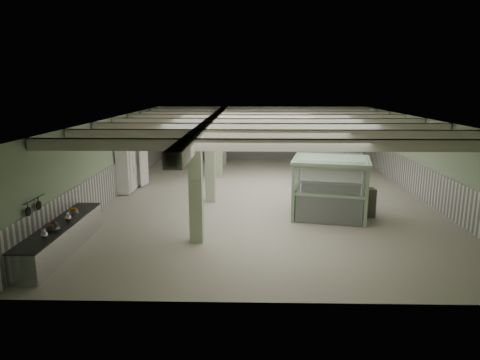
{
  "coord_description": "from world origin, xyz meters",
  "views": [
    {
      "loc": [
        -0.78,
        -19.26,
        5.05
      ],
      "look_at": [
        -1.16,
        -2.49,
        1.3
      ],
      "focal_mm": 32.0,
      "sensor_mm": 36.0,
      "label": 1
    }
  ],
  "objects_px": {
    "walkin_cooler": "(129,169)",
    "filing_cabinet": "(369,203)",
    "guard_booth": "(331,176)",
    "prep_counter": "(61,238)"
  },
  "relations": [
    {
      "from": "prep_counter",
      "to": "guard_booth",
      "type": "bearing_deg",
      "value": 23.6
    },
    {
      "from": "guard_booth",
      "to": "prep_counter",
      "type": "bearing_deg",
      "value": -144.42
    },
    {
      "from": "walkin_cooler",
      "to": "filing_cabinet",
      "type": "distance_m",
      "value": 11.3
    },
    {
      "from": "guard_booth",
      "to": "walkin_cooler",
      "type": "bearing_deg",
      "value": 167.28
    },
    {
      "from": "walkin_cooler",
      "to": "guard_booth",
      "type": "xyz_separation_m",
      "value": [
        8.97,
        -4.12,
        0.54
      ]
    },
    {
      "from": "guard_booth",
      "to": "filing_cabinet",
      "type": "relative_size",
      "value": 2.96
    },
    {
      "from": "walkin_cooler",
      "to": "guard_booth",
      "type": "relative_size",
      "value": 0.7
    },
    {
      "from": "prep_counter",
      "to": "guard_booth",
      "type": "height_order",
      "value": "guard_booth"
    },
    {
      "from": "filing_cabinet",
      "to": "guard_booth",
      "type": "bearing_deg",
      "value": 176.29
    },
    {
      "from": "filing_cabinet",
      "to": "prep_counter",
      "type": "bearing_deg",
      "value": -164.26
    }
  ]
}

